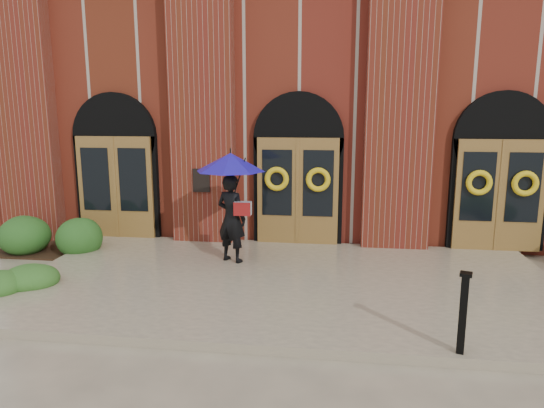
# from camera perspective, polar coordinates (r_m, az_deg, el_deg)

# --- Properties ---
(ground) EXTENTS (90.00, 90.00, 0.00)m
(ground) POSITION_cam_1_polar(r_m,az_deg,el_deg) (9.14, 1.56, -10.02)
(ground) COLOR tan
(ground) RESTS_ON ground
(landing) EXTENTS (10.00, 5.30, 0.15)m
(landing) POSITION_cam_1_polar(r_m,az_deg,el_deg) (9.25, 1.66, -9.25)
(landing) COLOR tan
(landing) RESTS_ON ground
(church_building) EXTENTS (16.20, 12.53, 7.00)m
(church_building) POSITION_cam_1_polar(r_m,az_deg,el_deg) (17.29, 4.75, 11.73)
(church_building) COLOR maroon
(church_building) RESTS_ON ground
(man_with_umbrella) EXTENTS (1.89, 1.89, 2.27)m
(man_with_umbrella) POSITION_cam_1_polar(r_m,az_deg,el_deg) (9.95, -4.83, 2.08)
(man_with_umbrella) COLOR black
(man_with_umbrella) RESTS_ON landing
(metal_post) EXTENTS (0.19, 0.19, 1.10)m
(metal_post) POSITION_cam_1_polar(r_m,az_deg,el_deg) (6.85, 21.57, -11.67)
(metal_post) COLOR black
(metal_post) RESTS_ON landing
(hedge_wall_left) EXTENTS (3.25, 1.30, 0.83)m
(hedge_wall_left) POSITION_cam_1_polar(r_m,az_deg,el_deg) (12.29, -22.39, -3.30)
(hedge_wall_left) COLOR #24501A
(hedge_wall_left) RESTS_ON ground
(hedge_front_left) EXTENTS (1.32, 1.13, 0.47)m
(hedge_front_left) POSITION_cam_1_polar(r_m,az_deg,el_deg) (10.23, -28.99, -7.75)
(hedge_front_left) COLOR #2C591E
(hedge_front_left) RESTS_ON ground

